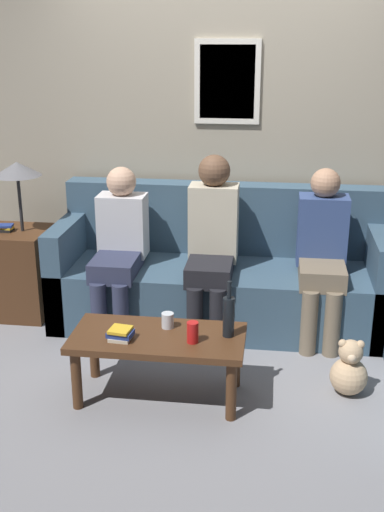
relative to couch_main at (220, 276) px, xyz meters
The scene contains 13 objects.
ground_plane 0.61m from the couch_main, 90.00° to the right, with size 16.00×16.00×0.00m, color gray.
wall_back 1.06m from the couch_main, 90.00° to the left, with size 9.00×0.08×2.60m.
couch_main is the anchor object (origin of this frame).
coffee_table 1.17m from the couch_main, 102.41° to the right, with size 1.00×0.48×0.40m.
side_table_with_lamp 1.51m from the couch_main, behind, with size 0.47×0.47×1.17m.
wine_bottle 1.12m from the couch_main, 82.23° to the right, with size 0.07×0.07×0.34m.
drinking_glass 1.06m from the couch_main, 101.58° to the right, with size 0.07×0.07×0.09m.
book_stack 1.31m from the couch_main, 110.23° to the right, with size 0.15×0.13×0.07m.
soda_can 1.21m from the couch_main, 91.99° to the right, with size 0.07×0.07×0.12m.
person_left 0.79m from the couch_main, 163.67° to the right, with size 0.34×0.62×1.15m.
person_middle 0.40m from the couch_main, 102.07° to the right, with size 0.34×0.61×1.25m.
person_right 0.80m from the couch_main, 13.61° to the right, with size 0.34×0.59×1.18m.
teddy_bear 1.30m from the couch_main, 48.06° to the right, with size 0.22×0.22×0.35m.
Camera 1 is at (0.38, -3.90, 2.05)m, focal length 45.00 mm.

